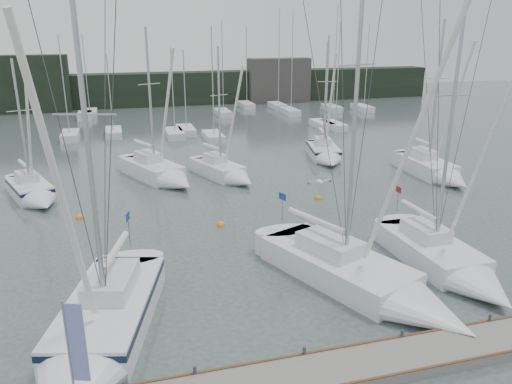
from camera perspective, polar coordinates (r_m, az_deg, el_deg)
The scene contains 19 objects.
ground at distance 23.12m, azimuth 6.56°, elevation -12.19°, with size 160.00×160.00×0.00m, color #404E4C.
dock at distance 19.27m, azimuth 12.45°, elevation -18.78°, with size 24.00×2.00×0.40m, color slate.
far_treeline at distance 81.25m, azimuth -10.26°, elevation 11.53°, with size 90.00×4.00×5.00m, color black.
far_building_left at distance 79.66m, azimuth -24.89°, elevation 11.12°, with size 12.00×3.00×8.00m, color black.
far_building_right at distance 82.90m, azimuth 2.62°, elevation 12.62°, with size 10.00×3.00×7.00m, color #43413E.
mast_forest at distance 65.12m, azimuth -8.29°, elevation 8.21°, with size 58.61×26.13×14.84m.
sailboat_near_left at distance 20.20m, azimuth -17.89°, elevation -15.85°, with size 5.86×11.06×14.89m.
sailboat_near_center at distance 23.58m, azimuth 13.68°, elevation -10.38°, with size 7.31×11.58×17.35m.
sailboat_near_right at distance 26.56m, azimuth 21.59°, elevation -7.89°, with size 3.07×9.41×14.70m.
sailboat_mid_a at distance 38.48m, azimuth -24.02°, elevation -0.15°, with size 4.62×7.24×10.47m.
sailboat_mid_b at distance 40.25m, azimuth -10.65°, elevation 2.00°, with size 5.98×8.97×12.59m.
sailboat_mid_c at distance 40.16m, azimuth -3.31°, elevation 2.16°, with size 4.70×7.41×11.06m.
sailboat_mid_d at distance 46.38m, azimuth 7.98°, elevation 4.26°, with size 3.91×7.43×11.82m.
sailboat_mid_e at distance 42.92m, azimuth 19.91°, elevation 2.22°, with size 2.80×8.56×13.12m.
buoy_a at distance 31.07m, azimuth -4.05°, elevation -3.84°, with size 0.54×0.54×0.54m, color orange.
buoy_b at distance 36.08m, azimuth 7.15°, elevation -0.75°, with size 0.56×0.56×0.56m, color orange.
buoy_c at distance 34.15m, azimuth -19.50°, elevation -2.81°, with size 0.54×0.54×0.54m, color orange.
dock_banner at distance 16.22m, azimuth -20.00°, elevation -16.51°, with size 0.57×0.24×3.93m.
seagull at distance 20.39m, azimuth 7.28°, elevation 1.18°, with size 1.00×0.45×0.20m.
Camera 1 is at (-7.84, -18.35, 11.69)m, focal length 35.00 mm.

